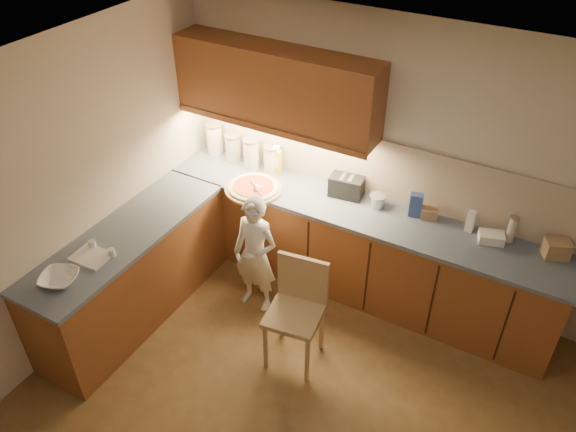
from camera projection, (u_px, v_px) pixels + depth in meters
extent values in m
cube|color=beige|center=(413.00, 168.00, 4.89)|extent=(4.50, 0.04, 2.60)
cube|color=beige|center=(51.00, 210.00, 4.38)|extent=(0.04, 4.00, 2.60)
cube|color=white|center=(310.00, 126.00, 2.72)|extent=(4.50, 4.00, 0.04)
cube|color=brown|center=(353.00, 249.00, 5.34)|extent=(3.75, 0.60, 0.88)
cube|color=brown|center=(133.00, 275.00, 5.05)|extent=(0.60, 2.00, 0.88)
cube|color=#4C5A6D|center=(356.00, 210.00, 5.07)|extent=(3.77, 0.62, 0.04)
cube|color=#4C5A6D|center=(125.00, 235.00, 4.78)|extent=(0.62, 2.02, 0.04)
cube|color=black|center=(204.00, 219.00, 5.73)|extent=(0.02, 0.01, 0.80)
cube|color=black|center=(254.00, 237.00, 5.49)|extent=(0.02, 0.01, 0.80)
cube|color=black|center=(308.00, 256.00, 5.26)|extent=(0.02, 0.01, 0.80)
cube|color=black|center=(367.00, 278.00, 5.02)|extent=(0.02, 0.01, 0.80)
cube|color=black|center=(432.00, 301.00, 4.78)|extent=(0.02, 0.01, 0.80)
cube|color=black|center=(504.00, 327.00, 4.54)|extent=(0.02, 0.01, 0.80)
cube|color=#B8A68E|center=(371.00, 166.00, 5.08)|extent=(3.75, 0.02, 0.58)
cube|color=brown|center=(276.00, 86.00, 4.95)|extent=(1.95, 0.35, 0.70)
cube|color=brown|center=(267.00, 130.00, 5.03)|extent=(1.95, 0.02, 0.06)
cylinder|color=tan|center=(254.00, 189.00, 5.29)|extent=(0.54, 0.54, 0.02)
cylinder|color=beige|center=(254.00, 187.00, 5.28)|extent=(0.48, 0.48, 0.02)
cylinder|color=red|center=(253.00, 186.00, 5.27)|extent=(0.38, 0.38, 0.01)
sphere|color=white|center=(257.00, 188.00, 5.20)|extent=(0.07, 0.07, 0.07)
cylinder|color=white|center=(257.00, 189.00, 5.11)|extent=(0.10, 0.10, 0.22)
imported|color=white|center=(256.00, 255.00, 5.03)|extent=(0.44, 0.29, 1.19)
cylinder|color=tan|center=(265.00, 347.00, 4.63)|extent=(0.04, 0.04, 0.49)
cylinder|color=tan|center=(307.00, 360.00, 4.52)|extent=(0.04, 0.04, 0.49)
cylinder|color=tan|center=(282.00, 316.00, 4.91)|extent=(0.04, 0.04, 0.49)
cylinder|color=tan|center=(322.00, 328.00, 4.80)|extent=(0.04, 0.04, 0.49)
cube|color=tan|center=(294.00, 315.00, 4.56)|extent=(0.49, 0.49, 0.04)
cube|color=tan|center=(303.00, 278.00, 4.57)|extent=(0.43, 0.10, 0.43)
imported|color=white|center=(59.00, 279.00, 4.26)|extent=(0.37, 0.37, 0.07)
cylinder|color=white|center=(215.00, 140.00, 5.76)|extent=(0.16, 0.16, 0.31)
cylinder|color=gray|center=(213.00, 125.00, 5.66)|extent=(0.17, 0.17, 0.02)
cylinder|color=beige|center=(233.00, 149.00, 5.67)|extent=(0.15, 0.15, 0.26)
cylinder|color=gray|center=(233.00, 136.00, 5.59)|extent=(0.16, 0.16, 0.02)
cylinder|color=silver|center=(252.00, 154.00, 5.55)|extent=(0.16, 0.16, 0.29)
cylinder|color=gray|center=(251.00, 140.00, 5.46)|extent=(0.17, 0.17, 0.02)
cylinder|color=silver|center=(272.00, 159.00, 5.51)|extent=(0.16, 0.16, 0.25)
cylinder|color=tan|center=(271.00, 147.00, 5.43)|extent=(0.17, 0.17, 0.02)
cube|color=gold|center=(277.00, 161.00, 5.48)|extent=(0.11, 0.09, 0.25)
cube|color=white|center=(276.00, 148.00, 5.39)|extent=(0.07, 0.06, 0.04)
cube|color=black|center=(346.00, 186.00, 5.16)|extent=(0.33, 0.21, 0.20)
cube|color=#A3A4A8|center=(343.00, 176.00, 5.12)|extent=(0.05, 0.13, 0.00)
cube|color=#A3A4A8|center=(351.00, 178.00, 5.09)|extent=(0.05, 0.13, 0.00)
cylinder|color=#B8B8BD|center=(377.00, 201.00, 5.05)|extent=(0.14, 0.14, 0.11)
cylinder|color=#B8B8BD|center=(378.00, 196.00, 5.02)|extent=(0.15, 0.15, 0.01)
cube|color=#2F478F|center=(416.00, 205.00, 4.90)|extent=(0.13, 0.10, 0.22)
cube|color=tan|center=(429.00, 213.00, 4.91)|extent=(0.17, 0.14, 0.10)
cube|color=white|center=(471.00, 221.00, 4.74)|extent=(0.07, 0.07, 0.20)
cube|color=white|center=(491.00, 237.00, 4.65)|extent=(0.24, 0.20, 0.08)
cylinder|color=beige|center=(512.00, 230.00, 4.61)|extent=(0.07, 0.07, 0.23)
cylinder|color=tan|center=(515.00, 218.00, 4.54)|extent=(0.08, 0.08, 0.02)
cube|color=tan|center=(557.00, 249.00, 4.48)|extent=(0.24, 0.22, 0.15)
cube|color=silver|center=(91.00, 257.00, 4.50)|extent=(0.31, 0.25, 0.02)
cylinder|color=silver|center=(92.00, 244.00, 4.58)|extent=(0.07, 0.07, 0.08)
cylinder|color=silver|center=(112.00, 253.00, 4.50)|extent=(0.07, 0.07, 0.07)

